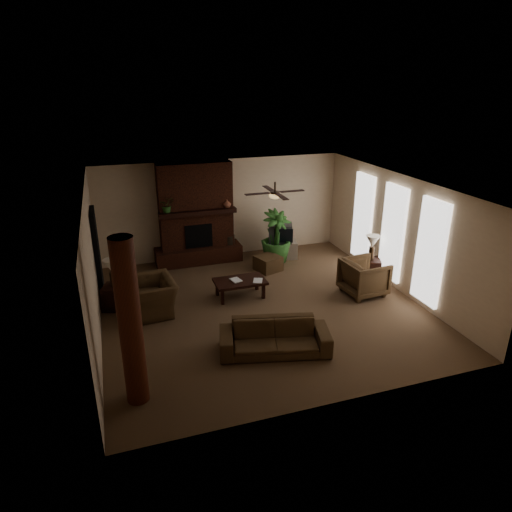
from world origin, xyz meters
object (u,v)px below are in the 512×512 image
object	(u,v)px
sofa	(275,332)
log_column	(130,324)
coffee_table	(240,282)
side_table_left	(115,297)
floor_vase	(229,244)
tv_stand	(282,249)
armchair_left	(150,291)
lamp_right	(373,243)
side_table_right	(369,269)
lamp_left	(112,268)
armchair_right	(364,276)
ottoman	(268,263)
floor_plant	(276,248)

from	to	relation	value
sofa	log_column	bearing A→B (deg)	-152.94
coffee_table	side_table_left	xyz separation A→B (m)	(-2.83, 0.33, -0.10)
floor_vase	tv_stand	bearing A→B (deg)	-16.61
armchair_left	coffee_table	bearing A→B (deg)	87.26
sofa	side_table_left	bearing A→B (deg)	149.09
floor_vase	lamp_right	bearing A→B (deg)	-40.21
armchair_left	side_table_right	world-z (taller)	armchair_left
floor_vase	lamp_left	size ratio (longest dim) A/B	1.18
armchair_right	ottoman	distance (m)	2.70
ottoman	armchair_right	bearing A→B (deg)	-50.88
sofa	side_table_right	world-z (taller)	sofa
log_column	lamp_left	world-z (taller)	log_column
log_column	coffee_table	world-z (taller)	log_column
lamp_left	side_table_right	world-z (taller)	lamp_left
floor_vase	log_column	bearing A→B (deg)	-118.69
coffee_table	tv_stand	world-z (taller)	tv_stand
armchair_left	lamp_left	size ratio (longest dim) A/B	1.81
side_table_right	coffee_table	bearing A→B (deg)	178.93
side_table_left	lamp_right	xyz separation A→B (m)	(6.30, -0.42, 0.73)
ottoman	sofa	bearing A→B (deg)	-107.91
log_column	sofa	world-z (taller)	log_column
floor_vase	side_table_right	size ratio (longest dim) A/B	1.40
log_column	ottoman	xyz separation A→B (m)	(3.81, 4.36, -1.20)
armchair_left	ottoman	distance (m)	3.57
sofa	tv_stand	size ratio (longest dim) A/B	2.45
log_column	lamp_left	distance (m)	3.38
side_table_left	side_table_right	bearing A→B (deg)	-3.61
side_table_left	lamp_right	distance (m)	6.36
tv_stand	lamp_left	xyz separation A→B (m)	(-4.70, -1.76, 0.75)
armchair_right	side_table_right	size ratio (longest dim) A/B	1.74
sofa	armchair_right	distance (m)	3.35
floor_plant	lamp_right	bearing A→B (deg)	-45.70
tv_stand	floor_plant	world-z (taller)	floor_plant
ottoman	tv_stand	bearing A→B (deg)	47.72
armchair_left	side_table_right	distance (m)	5.56
armchair_right	tv_stand	world-z (taller)	armchair_right
armchair_left	floor_vase	size ratio (longest dim) A/B	1.53
floor_vase	lamp_right	distance (m)	4.05
coffee_table	floor_vase	size ratio (longest dim) A/B	1.56
sofa	ottoman	xyz separation A→B (m)	(1.21, 3.75, -0.21)
armchair_right	side_table_right	xyz separation A→B (m)	(0.59, 0.71, -0.20)
log_column	floor_vase	bearing A→B (deg)	61.31
side_table_left	lamp_right	bearing A→B (deg)	-3.82
floor_vase	side_table_right	xyz separation A→B (m)	(3.06, -2.57, -0.16)
sofa	coffee_table	distance (m)	2.43
side_table_right	tv_stand	bearing A→B (deg)	126.98
coffee_table	ottoman	size ratio (longest dim) A/B	2.00
coffee_table	sofa	bearing A→B (deg)	-90.81
side_table_right	lamp_right	xyz separation A→B (m)	(0.00, -0.02, 0.73)
floor_vase	side_table_right	world-z (taller)	floor_vase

